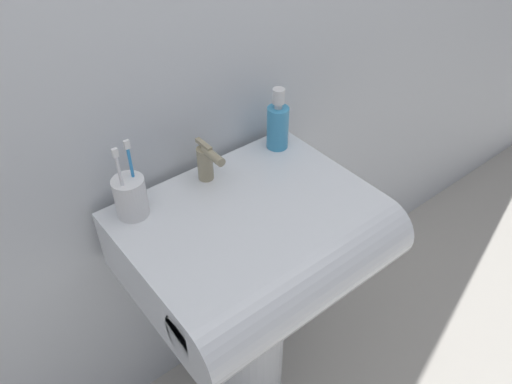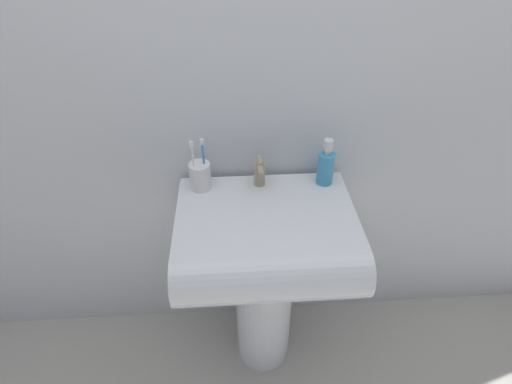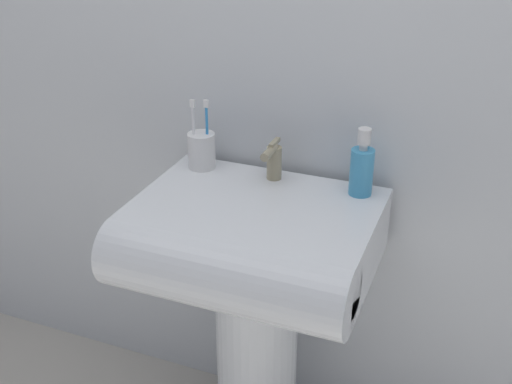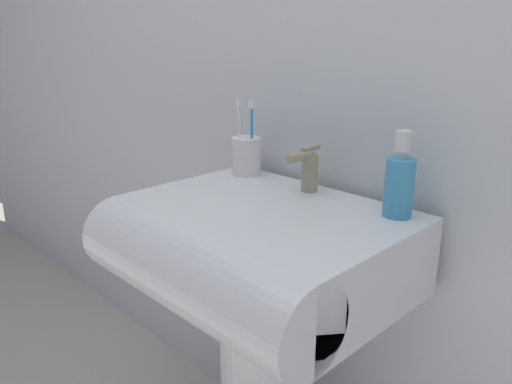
# 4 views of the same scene
# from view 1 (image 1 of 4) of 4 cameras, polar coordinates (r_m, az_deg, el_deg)

# --- Properties ---
(wall_back) EXTENTS (5.00, 0.05, 2.40)m
(wall_back) POSITION_cam_1_polar(r_m,az_deg,el_deg) (1.14, -9.52, 19.85)
(wall_back) COLOR silver
(wall_back) RESTS_ON ground
(sink_pedestal) EXTENTS (0.22, 0.22, 0.64)m
(sink_pedestal) POSITION_cam_1_polar(r_m,az_deg,el_deg) (1.53, -1.04, -15.50)
(sink_pedestal) COLOR white
(sink_pedestal) RESTS_ON ground
(sink_basin) EXTENTS (0.58, 0.48, 0.17)m
(sink_basin) POSITION_cam_1_polar(r_m,az_deg,el_deg) (1.19, 0.47, -6.08)
(sink_basin) COLOR white
(sink_basin) RESTS_ON sink_pedestal
(faucet) EXTENTS (0.04, 0.10, 0.10)m
(faucet) POSITION_cam_1_polar(r_m,az_deg,el_deg) (1.21, -5.67, 3.52)
(faucet) COLOR tan
(faucet) RESTS_ON sink_basin
(toothbrush_cup) EXTENTS (0.07, 0.07, 0.19)m
(toothbrush_cup) POSITION_cam_1_polar(r_m,az_deg,el_deg) (1.15, -14.15, -0.47)
(toothbrush_cup) COLOR white
(toothbrush_cup) RESTS_ON sink_basin
(soap_bottle) EXTENTS (0.06, 0.06, 0.17)m
(soap_bottle) POSITION_cam_1_polar(r_m,az_deg,el_deg) (1.32, 2.50, 7.71)
(soap_bottle) COLOR #3F99CC
(soap_bottle) RESTS_ON sink_basin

